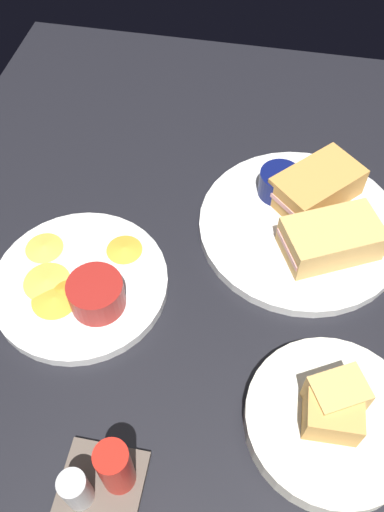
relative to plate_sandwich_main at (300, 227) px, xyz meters
The scene contains 12 objects.
ground_plane 10.36cm from the plate_sandwich_main, 70.53° to the left, with size 110.00×110.00×3.00cm, color black.
plate_sandwich_main is the anchor object (origin of this frame).
sandwich_half_near 6.52cm from the plate_sandwich_main, 134.79° to the left, with size 15.03×12.64×4.80cm.
sandwich_half_far 6.52cm from the plate_sandwich_main, 105.21° to the right, with size 14.44×14.68×4.80cm.
ramekin_dark_sauce 7.35cm from the plate_sandwich_main, 54.21° to the right, with size 6.27×6.27×4.04cm.
spoon_by_dark_ramekin 2.39cm from the plate_sandwich_main, 90.71° to the right, with size 8.48×7.52×0.80cm.
plate_chips_companion 32.78cm from the plate_sandwich_main, 28.42° to the left, with size 23.91×23.91×1.60cm, color silver.
ramekin_light_gravy 31.51cm from the plate_sandwich_main, 36.37° to the left, with size 7.25×7.25×4.37cm.
spoon_by_gravy_ramekin 31.74cm from the plate_sandwich_main, 37.16° to the left, with size 8.03×8.02×0.80cm.
plantain_chip_scatter 34.75cm from the plate_sandwich_main, 26.03° to the left, with size 17.00×16.33×0.60cm.
bread_basket_rear 29.14cm from the plate_sandwich_main, 100.56° to the left, with size 19.84×19.84×7.72cm.
condiment_caddy 44.11cm from the plate_sandwich_main, 65.55° to the left, with size 9.00×9.00×9.50cm.
Camera 1 is at (3.01, 42.40, 62.73)cm, focal length 37.77 mm.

